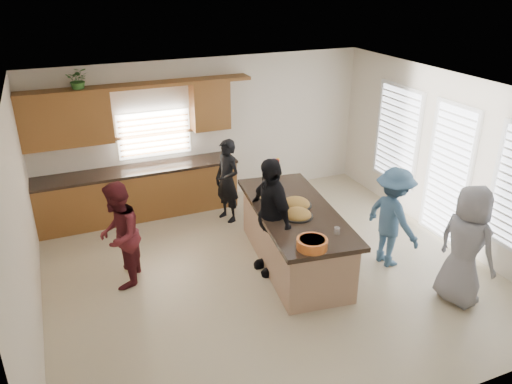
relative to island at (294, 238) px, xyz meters
name	(u,v)px	position (x,y,z in m)	size (l,w,h in m)	color
floor	(268,272)	(-0.48, -0.09, -0.45)	(6.50, 6.50, 0.00)	tan
room_shell	(269,156)	(-0.48, -0.09, 1.45)	(6.52, 6.02, 2.81)	silver
back_cabinetry	(134,170)	(-1.95, 2.64, 0.46)	(4.08, 0.66, 2.46)	brown
right_wall_glazing	(451,165)	(2.74, -0.23, 0.89)	(0.06, 4.00, 2.25)	white
island	(294,238)	(0.00, 0.00, 0.00)	(1.49, 2.83, 0.95)	tan
platter_front	(297,215)	(-0.08, -0.24, 0.53)	(0.45, 0.45, 0.18)	black
platter_mid	(296,204)	(0.06, 0.09, 0.53)	(0.48, 0.48, 0.19)	black
platter_back	(269,197)	(-0.20, 0.51, 0.52)	(0.34, 0.34, 0.14)	black
salad_bowl	(312,243)	(-0.32, -1.12, 0.57)	(0.41, 0.41, 0.14)	#D16526
clear_cup	(337,231)	(0.18, -0.91, 0.55)	(0.09, 0.09, 0.10)	white
plate_stack	(271,182)	(0.06, 1.03, 0.53)	(0.19, 0.19, 0.06)	#B18DCE
flower_vase	(276,169)	(0.19, 1.11, 0.72)	(0.14, 0.14, 0.41)	silver
potted_plant	(78,80)	(-2.69, 2.73, 2.15)	(0.37, 0.32, 0.41)	#39772F
woman_left_back	(227,181)	(-0.44, 1.82, 0.32)	(0.56, 0.37, 1.55)	black
woman_left_mid	(119,235)	(-2.57, 0.48, 0.35)	(0.78, 0.61, 1.60)	maroon
woman_left_front	(270,216)	(-0.42, -0.02, 0.47)	(1.08, 0.45, 1.84)	black
woman_right_back	(393,217)	(1.39, -0.57, 0.35)	(1.04, 0.60, 1.61)	#385B7C
woman_right_front	(466,246)	(1.69, -1.76, 0.42)	(0.85, 0.56, 1.75)	gray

